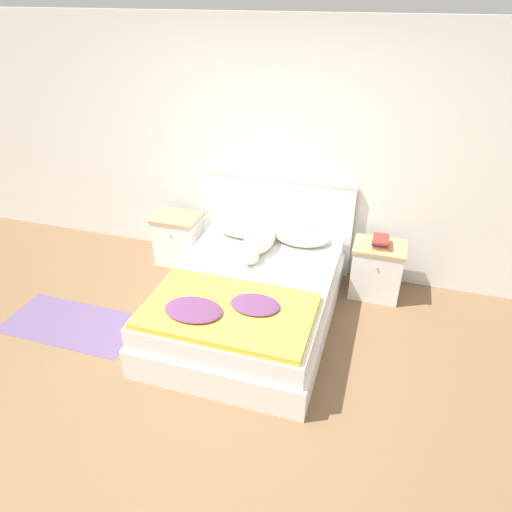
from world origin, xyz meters
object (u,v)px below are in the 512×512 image
(nightstand_right, at_px, (376,270))
(pillow_right, at_px, (302,237))
(dog, at_px, (258,242))
(pillow_left, at_px, (244,228))
(nightstand_left, at_px, (179,239))
(bed, at_px, (249,299))
(book_stack, at_px, (381,242))

(nightstand_right, relative_size, pillow_right, 1.01)
(dog, bearing_deg, pillow_left, 129.61)
(nightstand_right, distance_m, pillow_left, 1.43)
(pillow_left, relative_size, pillow_right, 1.00)
(nightstand_left, relative_size, dog, 0.72)
(bed, distance_m, nightstand_left, 1.34)
(pillow_right, bearing_deg, nightstand_left, -179.98)
(bed, height_order, nightstand_right, nightstand_right)
(nightstand_right, bearing_deg, dog, -165.44)
(dog, relative_size, book_stack, 3.40)
(nightstand_right, distance_m, dog, 1.23)
(pillow_right, xyz_separation_m, book_stack, (0.78, -0.02, 0.08))
(pillow_right, bearing_deg, book_stack, -1.23)
(bed, height_order, dog, dog)
(bed, relative_size, pillow_left, 3.64)
(nightstand_right, height_order, pillow_left, pillow_left)
(bed, height_order, nightstand_left, nightstand_left)
(nightstand_left, xyz_separation_m, dog, (1.03, -0.30, 0.29))
(bed, xyz_separation_m, dog, (-0.06, 0.48, 0.34))
(pillow_right, bearing_deg, nightstand_right, -0.03)
(book_stack, bearing_deg, nightstand_right, 88.86)
(nightstand_right, bearing_deg, bed, -144.33)
(bed, bearing_deg, dog, 97.57)
(nightstand_right, bearing_deg, nightstand_left, 180.00)
(nightstand_right, bearing_deg, pillow_right, 179.97)
(pillow_right, xyz_separation_m, dog, (-0.38, -0.30, 0.03))
(book_stack, bearing_deg, pillow_left, 179.32)
(book_stack, bearing_deg, pillow_right, 178.77)
(pillow_right, distance_m, book_stack, 0.78)
(pillow_left, height_order, book_stack, book_stack)
(nightstand_right, relative_size, dog, 0.72)
(nightstand_left, xyz_separation_m, pillow_right, (1.40, 0.00, 0.25))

